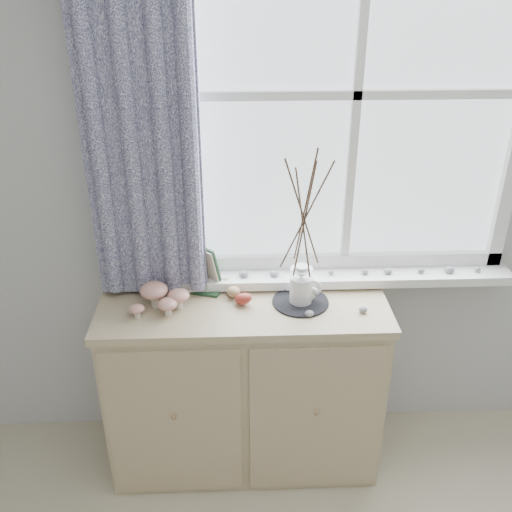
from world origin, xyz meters
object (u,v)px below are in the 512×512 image
(botanical_book, at_px, (190,270))
(twig_pitcher, at_px, (304,213))
(toadstool_cluster, at_px, (161,296))
(sideboard, at_px, (244,385))

(botanical_book, bearing_deg, twig_pitcher, 4.38)
(botanical_book, bearing_deg, toadstool_cluster, -113.84)
(botanical_book, distance_m, toadstool_cluster, 0.18)
(toadstool_cluster, relative_size, twig_pitcher, 0.33)
(toadstool_cluster, height_order, twig_pitcher, twig_pitcher)
(sideboard, xyz_separation_m, twig_pitcher, (0.24, 0.01, 0.83))
(toadstool_cluster, xyz_separation_m, twig_pitcher, (0.57, 0.02, 0.34))
(sideboard, bearing_deg, twig_pitcher, 1.96)
(botanical_book, xyz_separation_m, twig_pitcher, (0.46, -0.10, 0.30))
(toadstool_cluster, distance_m, twig_pitcher, 0.66)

